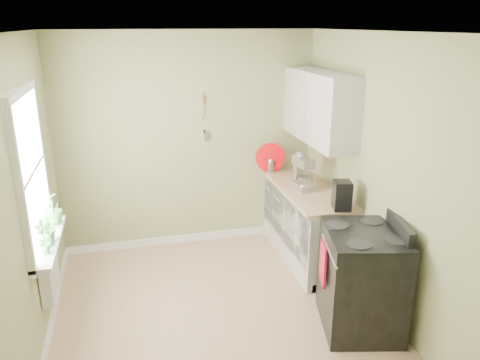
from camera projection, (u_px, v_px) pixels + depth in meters
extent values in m
cube|color=#A57B5C|center=(220.00, 320.00, 4.61)|extent=(3.20, 3.60, 0.02)
cube|color=white|center=(215.00, 30.00, 3.74)|extent=(3.20, 3.60, 0.02)
cube|color=#959867|center=(188.00, 142.00, 5.84)|extent=(3.20, 0.02, 2.70)
cube|color=#959867|center=(24.00, 206.00, 3.80)|extent=(0.02, 3.60, 2.70)
cube|color=#959867|center=(380.00, 176.00, 4.55)|extent=(0.02, 3.60, 2.70)
cube|color=silver|center=(307.00, 225.00, 5.69)|extent=(0.60, 1.60, 0.87)
cube|color=tan|center=(308.00, 190.00, 5.54)|extent=(0.64, 1.60, 0.04)
cube|color=silver|center=(319.00, 107.00, 5.36)|extent=(0.35, 1.40, 0.80)
cube|color=white|center=(29.00, 172.00, 4.02)|extent=(0.02, 1.00, 1.30)
cube|color=white|center=(20.00, 92.00, 3.80)|extent=(0.06, 1.14, 0.07)
cube|color=white|center=(42.00, 244.00, 4.24)|extent=(0.06, 1.14, 0.07)
cube|color=white|center=(32.00, 172.00, 4.02)|extent=(0.04, 1.00, 0.04)
cube|color=white|center=(49.00, 242.00, 4.25)|extent=(0.18, 1.14, 0.04)
cube|color=white|center=(50.00, 277.00, 4.30)|extent=(0.12, 0.50, 0.35)
cylinder|color=tan|center=(204.00, 100.00, 5.69)|extent=(0.02, 0.02, 0.10)
cylinder|color=silver|center=(204.00, 109.00, 5.73)|extent=(0.01, 0.01, 0.16)
cylinder|color=silver|center=(205.00, 137.00, 5.84)|extent=(0.01, 0.14, 0.14)
cube|color=black|center=(361.00, 281.00, 4.37)|extent=(0.85, 0.94, 0.95)
cube|color=black|center=(366.00, 234.00, 4.21)|extent=(0.85, 0.94, 0.03)
cube|color=black|center=(397.00, 223.00, 4.26)|extent=(0.25, 0.79, 0.15)
cylinder|color=#B2B2B7|center=(329.00, 250.00, 4.17)|extent=(0.18, 0.64, 0.02)
cube|color=maroon|center=(323.00, 264.00, 4.33)|extent=(0.07, 0.23, 0.40)
cube|color=#B2B2B7|center=(303.00, 186.00, 5.50)|extent=(0.25, 0.34, 0.08)
cube|color=#B2B2B7|center=(299.00, 171.00, 5.57)|extent=(0.13, 0.10, 0.23)
cube|color=#B2B2B7|center=(303.00, 162.00, 5.43)|extent=(0.19, 0.33, 0.10)
sphere|color=#B2B2B7|center=(300.00, 157.00, 5.52)|extent=(0.12, 0.12, 0.12)
cylinder|color=silver|center=(305.00, 182.00, 5.42)|extent=(0.18, 0.18, 0.14)
cylinder|color=silver|center=(270.00, 167.00, 6.12)|extent=(0.11, 0.11, 0.14)
cone|color=silver|center=(270.00, 160.00, 6.09)|extent=(0.11, 0.11, 0.04)
cylinder|color=silver|center=(265.00, 165.00, 6.09)|extent=(0.10, 0.04, 0.08)
cube|color=black|center=(342.00, 195.00, 4.86)|extent=(0.22, 0.23, 0.31)
cylinder|color=black|center=(339.00, 204.00, 4.89)|extent=(0.10, 0.10, 0.11)
cylinder|color=red|center=(270.00, 158.00, 6.08)|extent=(0.39, 0.10, 0.38)
cylinder|color=beige|center=(301.00, 189.00, 5.40)|extent=(0.07, 0.07, 0.07)
cylinder|color=red|center=(302.00, 186.00, 5.39)|extent=(0.08, 0.08, 0.01)
imported|color=#3C7D3D|center=(43.00, 237.00, 3.94)|extent=(0.20, 0.18, 0.31)
imported|color=#3C7D3D|center=(46.00, 227.00, 4.11)|extent=(0.19, 0.22, 0.33)
imported|color=#3C7D3D|center=(53.00, 208.00, 4.53)|extent=(0.22, 0.22, 0.33)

